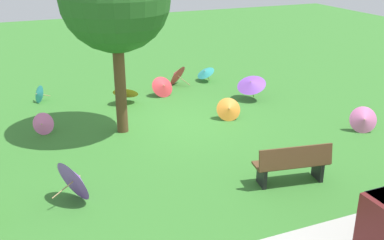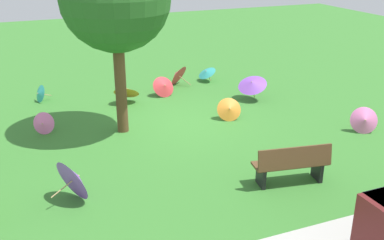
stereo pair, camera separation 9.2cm
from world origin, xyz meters
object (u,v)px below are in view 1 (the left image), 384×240
parasol_purple_0 (251,83)px  parasol_red_0 (176,74)px  parasol_pink_0 (43,124)px  parasol_pink_1 (364,120)px  parasol_orange_0 (126,91)px  parasol_teal_1 (38,94)px  parasol_teal_0 (205,72)px  parasol_purple_1 (76,179)px  parasol_orange_1 (229,109)px  park_bench (293,164)px  parasol_red_3 (163,86)px

parasol_purple_0 → parasol_red_0: 2.94m
parasol_pink_0 → parasol_red_0: bearing=-149.9°
parasol_pink_1 → parasol_red_0: parasol_red_0 is taller
parasol_orange_0 → parasol_pink_1: size_ratio=1.23×
parasol_red_0 → parasol_purple_0: bearing=124.1°
parasol_teal_1 → parasol_orange_0: bearing=156.5°
parasol_teal_1 → parasol_teal_0: bearing=-179.1°
parasol_teal_1 → parasol_purple_1: bearing=91.5°
parasol_purple_0 → parasol_teal_1: (6.34, -2.34, -0.26)m
parasol_pink_1 → parasol_orange_1: size_ratio=1.07×
park_bench → parasol_orange_0: bearing=-73.4°
parasol_orange_0 → parasol_red_0: size_ratio=1.09×
parasol_pink_1 → parasol_red_3: bearing=-51.5°
parasol_red_0 → parasol_red_3: parasol_red_0 is taller
parasol_purple_1 → parasol_red_3: 6.57m
parasol_pink_0 → parasol_red_0: (-4.82, -2.80, 0.09)m
parasol_orange_1 → park_bench: bearing=83.2°
parasol_purple_0 → parasol_purple_1: size_ratio=1.26×
parasol_pink_0 → parasol_orange_0: parasol_orange_0 is taller
parasol_orange_0 → parasol_red_0: 2.46m
parasol_teal_0 → parasol_orange_1: (0.95, 3.74, -0.02)m
parasol_orange_0 → parasol_purple_1: 5.76m
parasol_orange_0 → parasol_purple_1: (2.39, 5.24, 0.06)m
park_bench → parasol_orange_1: size_ratio=2.10×
parasol_teal_0 → parasol_red_3: 2.22m
parasol_pink_1 → parasol_red_3: size_ratio=1.04×
park_bench → parasol_red_0: size_ratio=1.75×
parasol_red_3 → parasol_purple_1: bearing=55.7°
parasol_red_0 → parasol_pink_1: bearing=117.5°
parasol_teal_0 → parasol_pink_1: size_ratio=0.91×
park_bench → parasol_teal_0: park_bench is taller
parasol_orange_0 → parasol_teal_1: parasol_orange_0 is taller
parasol_pink_0 → parasol_purple_1: size_ratio=0.64×
parasol_teal_0 → parasol_orange_1: 3.86m
park_bench → parasol_pink_1: park_bench is taller
parasol_orange_0 → parasol_purple_0: bearing=162.0°
park_bench → parasol_pink_0: bearing=-46.1°
parasol_teal_1 → parasol_purple_1: 6.35m
parasol_red_0 → parasol_pink_0: bearing=30.1°
parasol_orange_1 → parasol_teal_1: bearing=-36.7°
parasol_orange_0 → parasol_red_3: parasol_orange_0 is taller
parasol_orange_1 → parasol_red_3: parasol_red_3 is taller
parasol_purple_0 → parasol_red_3: bearing=-29.8°
parasol_red_3 → park_bench: bearing=95.0°
parasol_teal_0 → parasol_pink_0: bearing=25.2°
parasol_purple_0 → parasol_pink_1: size_ratio=1.52×
parasol_orange_0 → parasol_orange_1: bearing=132.7°
parasol_orange_1 → parasol_red_0: (0.20, -3.73, 0.06)m
parasol_teal_0 → parasol_orange_1: bearing=75.8°
parasol_teal_0 → parasol_orange_0: bearing=20.2°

